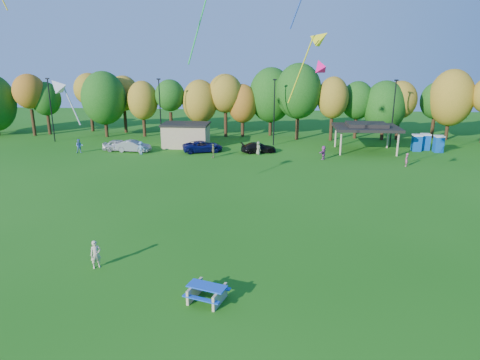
# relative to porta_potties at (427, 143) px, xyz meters

# --- Properties ---
(ground) EXTENTS (160.00, 160.00, 0.00)m
(ground) POSITION_rel_porta_potties_xyz_m (-22.14, -37.94, -1.10)
(ground) COLOR #19600F
(ground) RESTS_ON ground
(tree_line) EXTENTS (93.57, 10.55, 11.15)m
(tree_line) POSITION_rel_porta_potties_xyz_m (-23.17, 7.58, 4.82)
(tree_line) COLOR black
(tree_line) RESTS_ON ground
(lamp_posts) EXTENTS (64.50, 0.25, 9.09)m
(lamp_posts) POSITION_rel_porta_potties_xyz_m (-20.14, 2.06, 3.80)
(lamp_posts) COLOR black
(lamp_posts) RESTS_ON ground
(utility_building) EXTENTS (6.30, 4.30, 3.25)m
(utility_building) POSITION_rel_porta_potties_xyz_m (-32.14, 0.06, 0.54)
(utility_building) COLOR tan
(utility_building) RESTS_ON ground
(pavilion) EXTENTS (8.20, 6.20, 3.77)m
(pavilion) POSITION_rel_porta_potties_xyz_m (-8.14, -0.94, 2.13)
(pavilion) COLOR tan
(pavilion) RESTS_ON ground
(porta_potties) EXTENTS (3.75, 2.40, 2.18)m
(porta_potties) POSITION_rel_porta_potties_xyz_m (0.00, 0.00, 0.00)
(porta_potties) COLOR #0C479F
(porta_potties) RESTS_ON ground
(picnic_table) EXTENTS (2.41, 2.18, 0.87)m
(picnic_table) POSITION_rel_porta_potties_xyz_m (-23.19, -37.95, -0.59)
(picnic_table) COLOR tan
(picnic_table) RESTS_ON ground
(kite_flyer) EXTENTS (0.75, 0.70, 1.71)m
(kite_flyer) POSITION_rel_porta_potties_xyz_m (-30.34, -34.95, -0.24)
(kite_flyer) COLOR beige
(kite_flyer) RESTS_ON ground
(car_a) EXTENTS (4.56, 2.19, 1.50)m
(car_a) POSITION_rel_porta_potties_xyz_m (-40.34, -3.27, -0.35)
(car_a) COLOR #BABABA
(car_a) RESTS_ON ground
(car_b) EXTENTS (4.61, 2.03, 1.47)m
(car_b) POSITION_rel_porta_potties_xyz_m (-38.37, -3.75, -0.36)
(car_b) COLOR gray
(car_b) RESTS_ON ground
(car_c) EXTENTS (5.70, 3.94, 1.45)m
(car_c) POSITION_rel_porta_potties_xyz_m (-29.32, -3.07, -0.37)
(car_c) COLOR #0D114E
(car_c) RESTS_ON ground
(car_d) EXTENTS (4.87, 2.91, 1.32)m
(car_d) POSITION_rel_porta_potties_xyz_m (-22.04, -2.87, -0.44)
(car_d) COLOR black
(car_d) RESTS_ON ground
(far_person_0) EXTENTS (1.08, 0.98, 1.81)m
(far_person_0) POSITION_rel_porta_potties_xyz_m (-45.13, -4.95, -0.19)
(far_person_0) COLOR #5175B4
(far_person_0) RESTS_ON ground
(far_person_1) EXTENTS (1.19, 1.62, 1.69)m
(far_person_1) POSITION_rel_porta_potties_xyz_m (-14.04, -5.95, -0.25)
(far_person_1) COLOR #AB479A
(far_person_1) RESTS_ON ground
(far_person_2) EXTENTS (0.48, 0.63, 1.54)m
(far_person_2) POSITION_rel_porta_potties_xyz_m (-4.97, -8.59, -0.33)
(far_person_2) COLOR #B75674
(far_person_2) RESTS_ON ground
(far_person_3) EXTENTS (0.90, 0.99, 1.69)m
(far_person_3) POSITION_rel_porta_potties_xyz_m (-22.01, -4.04, -0.25)
(far_person_3) COLOR #747F57
(far_person_3) RESTS_ON ground
(far_person_4) EXTENTS (1.13, 0.72, 1.66)m
(far_person_4) POSITION_rel_porta_potties_xyz_m (-36.91, -5.14, -0.27)
(far_person_4) COLOR #558BBD
(far_person_4) RESTS_ON ground
(far_person_5) EXTENTS (0.59, 1.07, 1.73)m
(far_person_5) POSITION_rel_porta_potties_xyz_m (-27.49, -6.12, -0.23)
(far_person_5) COLOR olive
(far_person_5) RESTS_ON ground
(kite_5) EXTENTS (2.21, 1.17, 3.50)m
(kite_5) POSITION_rel_porta_potties_xyz_m (-35.12, -28.03, 9.05)
(kite_5) COLOR #B4B4B4
(kite_11) EXTENTS (3.26, 1.70, 5.44)m
(kite_11) POSITION_rel_porta_potties_xyz_m (-16.81, -24.69, 12.22)
(kite_11) COLOR yellow
(kite_14) EXTENTS (1.43, 1.53, 1.21)m
(kite_14) POSITION_rel_porta_potties_xyz_m (-17.07, -28.00, 10.46)
(kite_14) COLOR #FF0E71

